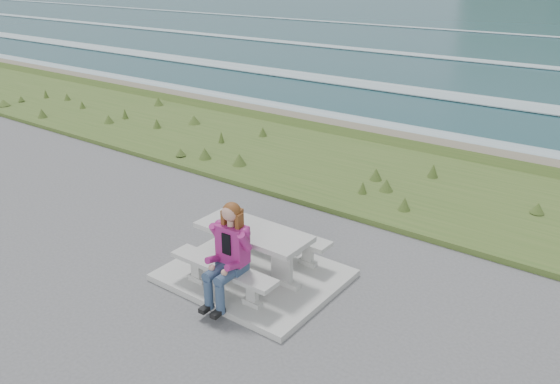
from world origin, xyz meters
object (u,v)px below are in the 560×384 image
Objects in this scene: picnic_table at (253,239)px; bench_landward at (223,272)px; seated_woman at (226,268)px; bench_seaward at (281,236)px.

bench_landward is at bearing -90.00° from picnic_table.
picnic_table is 1.22× the size of seated_woman.
picnic_table is 0.74m from bench_seaward.
picnic_table is 0.86m from seated_woman.
seated_woman is at bearing -77.04° from picnic_table.
picnic_table is at bearing 90.00° from bench_landward.
bench_landward is 1.40m from bench_seaward.
seated_woman reaches higher than picnic_table.
bench_seaward is at bearing 90.00° from bench_landward.
bench_landward is at bearing 141.43° from seated_woman.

